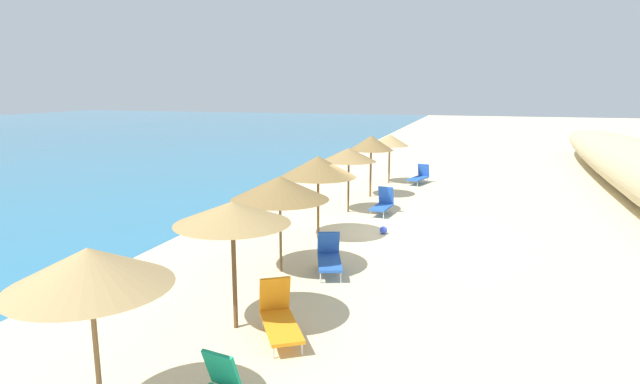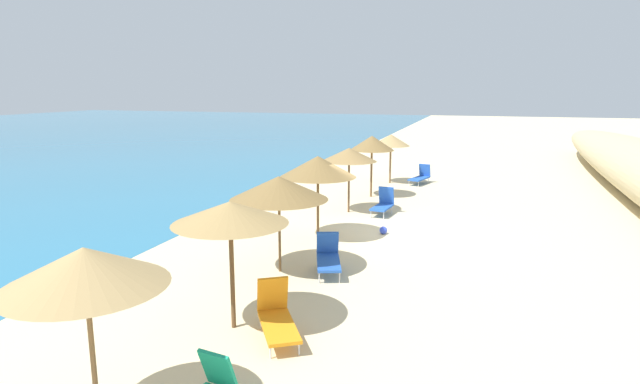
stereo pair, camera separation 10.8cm
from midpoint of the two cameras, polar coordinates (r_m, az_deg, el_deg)
name	(u,v)px [view 1 (the left image)]	position (r m, az deg, el deg)	size (l,w,h in m)	color
ground_plane	(372,233)	(18.23, 5.52, -4.49)	(160.00, 160.00, 0.00)	beige
beach_umbrella_0	(89,268)	(8.03, -24.16, -7.51)	(2.31, 2.31, 2.78)	brown
beach_umbrella_1	(232,213)	(10.68, -9.79, -2.28)	(2.37, 2.37, 2.70)	brown
beach_umbrella_2	(280,188)	(13.95, -4.60, 0.43)	(2.64, 2.64, 2.64)	brown
beach_umbrella_3	(318,167)	(17.10, -0.39, 2.77)	(2.50, 2.50, 2.76)	brown
beach_umbrella_4	(349,155)	(20.82, 2.99, 4.06)	(2.19, 2.19, 2.60)	brown
beach_umbrella_5	(371,143)	(23.93, 5.45, 5.30)	(2.02, 2.02, 2.80)	brown
beach_umbrella_6	(390,140)	(27.60, 7.47, 5.59)	(1.97, 1.97, 2.56)	brown
lounge_chair_0	(383,203)	(20.86, 6.69, -1.24)	(1.37, 0.76, 1.06)	blue
lounge_chair_1	(329,257)	(14.30, 0.79, -7.04)	(1.66, 1.08, 1.04)	blue
lounge_chair_3	(279,316)	(10.87, -4.74, -13.31)	(1.70, 1.39, 1.10)	orange
lounge_chair_4	(419,176)	(27.85, 10.63, 1.70)	(1.68, 1.02, 0.98)	blue
beach_ball	(383,230)	(18.17, 6.73, -4.13)	(0.27, 0.27, 0.27)	blue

